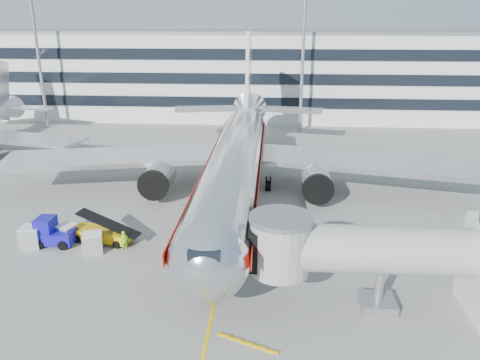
# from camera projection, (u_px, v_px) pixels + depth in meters

# --- Properties ---
(ground) EXTENTS (180.00, 180.00, 0.00)m
(ground) POSITION_uv_depth(u_px,v_px,m) (227.00, 246.00, 38.29)
(ground) COLOR gray
(ground) RESTS_ON ground
(lead_in_line) EXTENTS (0.25, 70.00, 0.01)m
(lead_in_line) POSITION_uv_depth(u_px,v_px,m) (236.00, 201.00, 47.71)
(lead_in_line) COLOR yellow
(lead_in_line) RESTS_ON ground
(main_jet) EXTENTS (50.95, 48.70, 16.06)m
(main_jet) POSITION_uv_depth(u_px,v_px,m) (237.00, 156.00, 47.95)
(main_jet) COLOR silver
(main_jet) RESTS_ON ground
(jet_bridge) EXTENTS (17.80, 4.50, 7.00)m
(jet_bridge) POSITION_uv_depth(u_px,v_px,m) (411.00, 255.00, 28.66)
(jet_bridge) COLOR silver
(jet_bridge) RESTS_ON ground
(terminal) EXTENTS (150.00, 24.25, 15.60)m
(terminal) POSITION_uv_depth(u_px,v_px,m) (256.00, 72.00, 90.37)
(terminal) COLOR silver
(terminal) RESTS_ON ground
(light_mast_west) EXTENTS (2.40, 1.20, 25.45)m
(light_mast_west) POSITION_uv_depth(u_px,v_px,m) (36.00, 37.00, 75.39)
(light_mast_west) COLOR gray
(light_mast_west) RESTS_ON ground
(light_mast_centre) EXTENTS (2.40, 1.20, 25.45)m
(light_mast_centre) POSITION_uv_depth(u_px,v_px,m) (304.00, 37.00, 72.48)
(light_mast_centre) COLOR gray
(light_mast_centre) RESTS_ON ground
(belt_loader) EXTENTS (5.46, 2.87, 2.55)m
(belt_loader) POSITION_uv_depth(u_px,v_px,m) (102.00, 233.00, 38.92)
(belt_loader) COLOR #D8A709
(belt_loader) RESTS_ON ground
(baggage_tug) EXTENTS (3.17, 2.06, 2.36)m
(baggage_tug) POSITION_uv_depth(u_px,v_px,m) (52.00, 233.00, 38.21)
(baggage_tug) COLOR #110E9F
(baggage_tug) RESTS_ON ground
(cargo_container_left) EXTENTS (1.72, 1.72, 1.71)m
(cargo_container_left) POSITION_uv_depth(u_px,v_px,m) (32.00, 236.00, 37.98)
(cargo_container_left) COLOR silver
(cargo_container_left) RESTS_ON ground
(cargo_container_right) EXTENTS (1.77, 1.77, 1.48)m
(cargo_container_right) POSITION_uv_depth(u_px,v_px,m) (67.00, 233.00, 38.84)
(cargo_container_right) COLOR silver
(cargo_container_right) RESTS_ON ground
(cargo_container_front) EXTENTS (1.86, 1.86, 1.59)m
(cargo_container_front) POSITION_uv_depth(u_px,v_px,m) (93.00, 243.00, 37.09)
(cargo_container_front) COLOR silver
(cargo_container_front) RESTS_ON ground
(ramp_worker) EXTENTS (0.70, 0.65, 1.61)m
(ramp_worker) POSITION_uv_depth(u_px,v_px,m) (124.00, 241.00, 37.39)
(ramp_worker) COLOR #82D916
(ramp_worker) RESTS_ON ground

